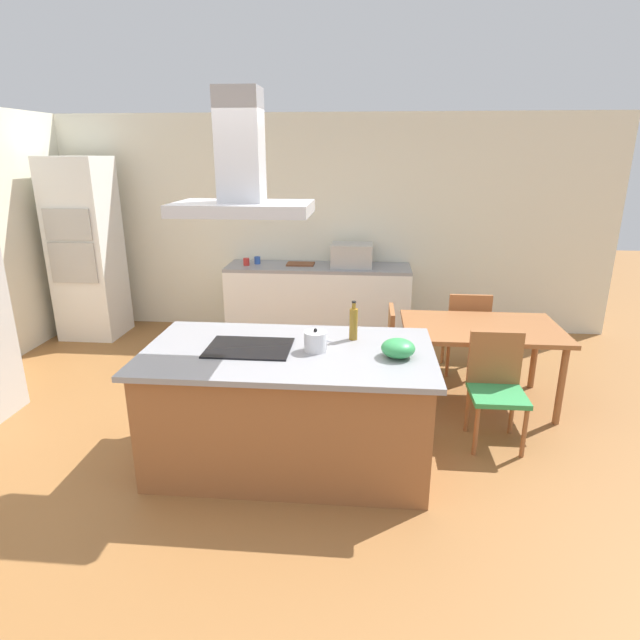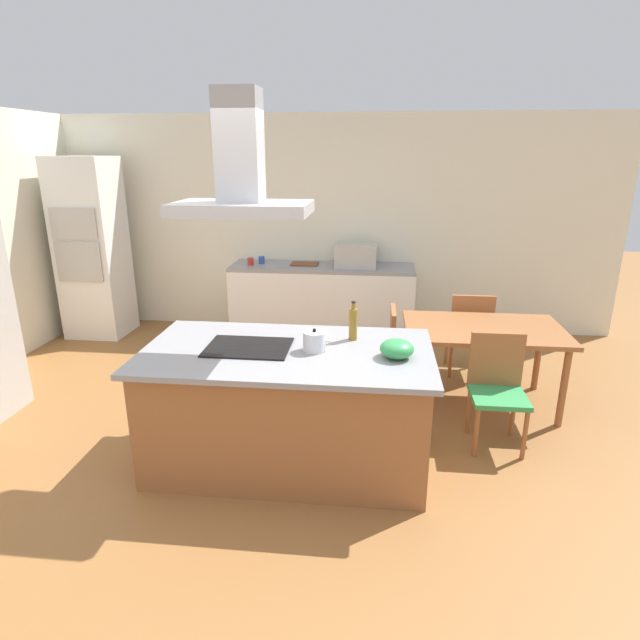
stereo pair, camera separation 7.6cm
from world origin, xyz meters
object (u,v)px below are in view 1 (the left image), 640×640
countertop_microwave (352,255)px  coffee_mug_red (246,262)px  cooktop (249,348)px  cutting_board (301,264)px  chair_facing_island (496,381)px  coffee_mug_blue (257,260)px  chair_facing_back_wall (466,328)px  range_hood (241,175)px  wall_oven_stack (86,249)px  chair_at_left_end (379,348)px  mixing_bowl (398,348)px  tea_kettle (316,341)px  olive_oil_bottle (353,323)px  dining_table (481,335)px

countertop_microwave → coffee_mug_red: (-1.31, -0.05, -0.09)m
cooktop → cutting_board: bearing=89.9°
countertop_microwave → chair_facing_island: bearing=-63.1°
coffee_mug_blue → chair_facing_back_wall: bearing=-25.4°
chair_facing_back_wall → range_hood: bearing=-136.4°
coffee_mug_red → cooktop: bearing=-76.9°
wall_oven_stack → chair_at_left_end: size_ratio=2.47×
cooktop → mixing_bowl: mixing_bowl is taller
countertop_microwave → wall_oven_stack: 3.27m
mixing_bowl → chair_facing_island: (0.82, 0.53, -0.46)m
coffee_mug_red → tea_kettle: bearing=-68.1°
cooktop → mixing_bowl: 1.06m
countertop_microwave → coffee_mug_blue: 1.19m
mixing_bowl → olive_oil_bottle: bearing=133.8°
range_hood → coffee_mug_blue: bearing=100.5°
chair_at_left_end → wall_oven_stack: bearing=157.0°
dining_table → wall_oven_stack: bearing=161.3°
countertop_microwave → coffee_mug_blue: size_ratio=5.56×
wall_oven_stack → dining_table: size_ratio=1.57×
dining_table → chair_facing_island: (-0.00, -0.67, -0.16)m
countertop_microwave → chair_at_left_end: countertop_microwave is taller
coffee_mug_blue → wall_oven_stack: wall_oven_stack is taller
cutting_board → chair_at_left_end: 2.08m
dining_table → cutting_board: bearing=136.0°
cooktop → dining_table: (1.88, 1.12, -0.24)m
cooktop → range_hood: range_hood is taller
cutting_board → range_hood: range_hood is taller
tea_kettle → range_hood: 1.23m
coffee_mug_red → chair_facing_island: 3.50m
cooktop → countertop_microwave: 2.95m
coffee_mug_red → chair_facing_island: coffee_mug_red is taller
chair_facing_island → coffee_mug_blue: bearing=134.3°
mixing_bowl → countertop_microwave: size_ratio=0.47×
range_hood → chair_at_left_end: bearing=49.5°
cooktop → tea_kettle: (0.48, -0.00, 0.07)m
countertop_microwave → chair_at_left_end: bearing=-79.8°
olive_oil_bottle → countertop_microwave: size_ratio=0.60×
coffee_mug_red → cutting_board: size_ratio=0.26×
chair_facing_back_wall → chair_at_left_end: same height
wall_oven_stack → chair_facing_back_wall: size_ratio=2.47×
coffee_mug_blue → chair_facing_island: bearing=-45.7°
tea_kettle → countertop_microwave: 2.89m
cutting_board → wall_oven_stack: size_ratio=0.15×
wall_oven_stack → chair_facing_island: 5.03m
coffee_mug_blue → chair_at_left_end: 2.40m
tea_kettle → range_hood: range_hood is taller
mixing_bowl → countertop_microwave: countertop_microwave is taller
olive_oil_bottle → range_hood: (-0.74, -0.26, 1.07)m
olive_oil_bottle → chair_facing_island: size_ratio=0.33×
coffee_mug_blue → cooktop: bearing=-79.5°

